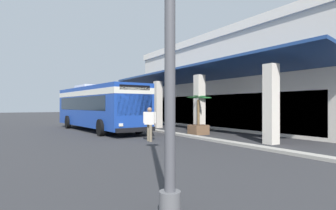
% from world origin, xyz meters
% --- Properties ---
extents(ground, '(120.00, 120.00, 0.00)m').
position_xyz_m(ground, '(0.00, 8.00, 0.00)').
color(ground, '#2D2D30').
extents(curb_strip, '(26.69, 0.50, 0.12)m').
position_xyz_m(curb_strip, '(2.79, 2.82, 0.06)').
color(curb_strip, '#9E998E').
rests_on(curb_strip, ground).
extents(plaza_building, '(22.54, 13.66, 7.43)m').
position_xyz_m(plaza_building, '(2.79, 12.44, 3.72)').
color(plaza_building, beige).
rests_on(plaza_building, ground).
extents(transit_bus, '(11.38, 3.51, 3.34)m').
position_xyz_m(transit_bus, '(-0.08, -0.45, 1.85)').
color(transit_bus, '#193D9E').
rests_on(transit_bus, ground).
extents(pedestrian, '(0.55, 0.52, 1.71)m').
position_xyz_m(pedestrian, '(7.32, -0.01, 0.97)').
color(pedestrian, '#726651').
rests_on(pedestrian, ground).
extents(potted_palm, '(1.87, 1.69, 2.47)m').
position_xyz_m(potted_palm, '(5.90, 4.11, 0.53)').
color(potted_palm, brown).
rests_on(potted_palm, ground).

